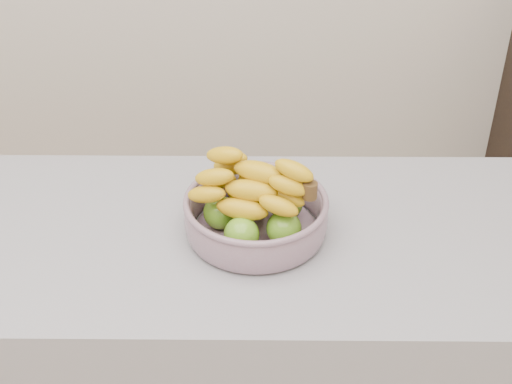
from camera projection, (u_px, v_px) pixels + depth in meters
counter at (125, 381)px, 1.71m from camera, size 2.00×0.60×0.90m
fruit_bowl at (256, 211)px, 1.42m from camera, size 0.29×0.29×0.17m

